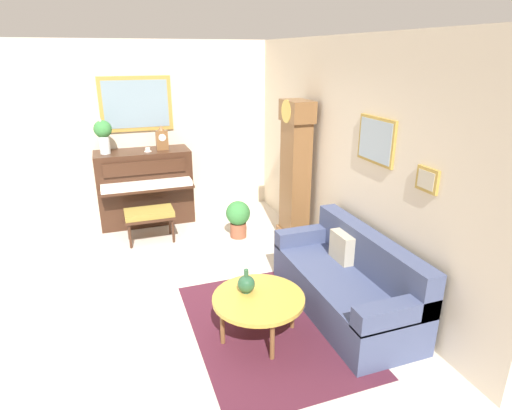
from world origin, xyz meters
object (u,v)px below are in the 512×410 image
Objects in this scene: couch at (348,282)px; flower_vase at (103,133)px; grandfather_clock at (295,178)px; piano_bench at (149,215)px; mantel_clock at (162,139)px; green_jug at (246,284)px; potted_plant at (238,217)px; piano at (145,187)px; teacup at (148,150)px; coffee_table at (259,300)px.

couch is 3.28× the size of flower_vase.
piano_bench is at bearing -109.92° from grandfather_clock.
mantel_clock is 1.58× the size of green_jug.
couch is 3.39× the size of potted_plant.
flower_vase reaches higher than couch.
piano is 12.41× the size of teacup.
coffee_table is (2.60, 0.73, -0.01)m from piano_bench.
coffee_table is (0.12, -1.05, 0.09)m from couch.
grandfather_clock is 1.07× the size of couch.
flower_vase is (-3.39, -1.22, 1.08)m from coffee_table.
green_jug is at bearing 19.27° from flower_vase.
coffee_table is at bearing 11.48° from piano.
teacup is (0.07, -0.23, -0.15)m from mantel_clock.
mantel_clock is at bearing -140.58° from potted_plant.
mantel_clock reaches higher than potted_plant.
mantel_clock is (0.00, 0.32, 0.75)m from piano.
flower_vase is at bearing -145.21° from couch.
potted_plant reaches higher than coffee_table.
piano_bench is 0.80× the size of coffee_table.
green_jug is at bearing 10.56° from piano.
couch is 2.16× the size of coffee_table.
teacup is (-3.20, -1.65, 0.88)m from couch.
piano is at bearing 90.13° from flower_vase.
piano is 0.61m from teacup.
green_jug is 2.27m from potted_plant.
piano is 3.79× the size of mantel_clock.
grandfather_clock is 2.24m from green_jug.
grandfather_clock reaches higher than mantel_clock.
teacup is 0.48× the size of green_jug.
piano_bench is 2.70m from coffee_table.
flower_vase is (-1.50, -2.45, 0.52)m from grandfather_clock.
teacup is at bearing 83.39° from flower_vase.
couch is at bearing 96.68° from coffee_table.
grandfather_clock is at bearing 143.52° from green_jug.
piano_bench is at bearing -103.23° from potted_plant.
grandfather_clock is 1.89m from couch.
piano is at bearing 177.14° from piano_bench.
teacup is 3.31m from green_jug.
mantel_clock is at bearing -156.49° from couch.
mantel_clock is (-3.27, -1.42, 1.03)m from couch.
couch reaches higher than potted_plant.
green_jug is at bearing -15.30° from potted_plant.
teacup is 0.21× the size of potted_plant.
green_jug reaches higher than piano_bench.
couch is at bearing 34.79° from flower_vase.
mantel_clock is 0.86m from flower_vase.
grandfather_clock is at bearing 58.53° from flower_vase.
grandfather_clock reaches higher than piano_bench.
coffee_table is 3.54m from mantel_clock.
grandfather_clock is 2.92m from flower_vase.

